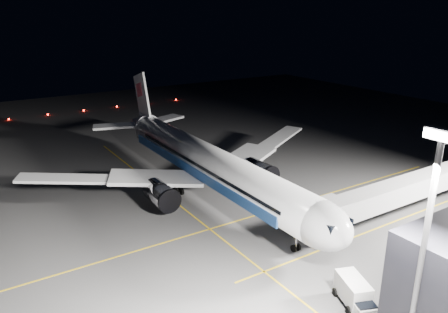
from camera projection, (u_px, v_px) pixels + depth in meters
ground at (210, 194)px, 69.86m from camera, size 200.00×200.00×0.00m
guide_line_main at (246, 218)px, 61.87m from camera, size 0.25×80.00×0.01m
guide_line_cross at (176, 203)px, 66.80m from camera, size 70.00×0.25×0.01m
guide_line_side at (361, 234)px, 57.38m from camera, size 0.25×40.00×0.01m
airliner at (206, 162)px, 69.07m from camera, size 61.48×54.22×16.64m
jet_bridge at (404, 190)px, 60.03m from camera, size 3.60×34.40×6.30m
floodlight_mast_south at (424, 243)px, 30.89m from camera, size 2.40×0.67×20.70m
taxiway_lights at (84, 110)px, 127.31m from camera, size 0.44×60.44×0.44m
service_truck at (355, 294)px, 42.97m from camera, size 5.90×4.00×2.82m
baggage_tug at (248, 156)px, 85.58m from camera, size 2.53×2.15×1.67m
safety_cone_a at (276, 175)px, 77.31m from camera, size 0.45×0.45×0.68m
safety_cone_b at (265, 181)px, 74.32m from camera, size 0.46×0.46×0.68m
safety_cone_c at (237, 191)px, 70.40m from camera, size 0.40×0.40×0.60m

